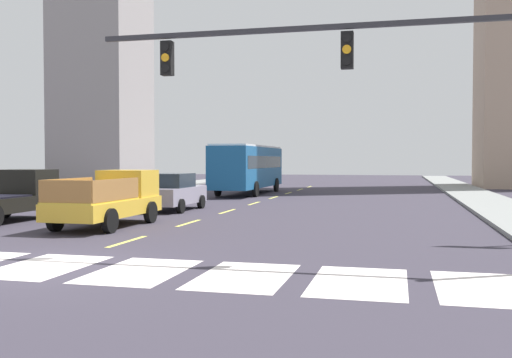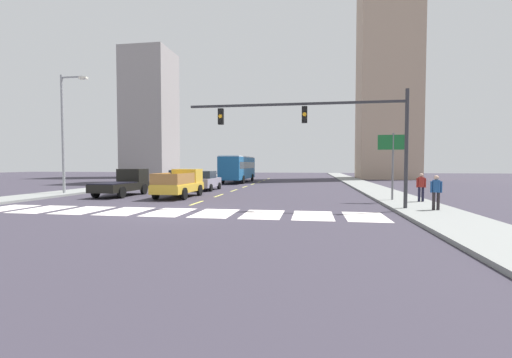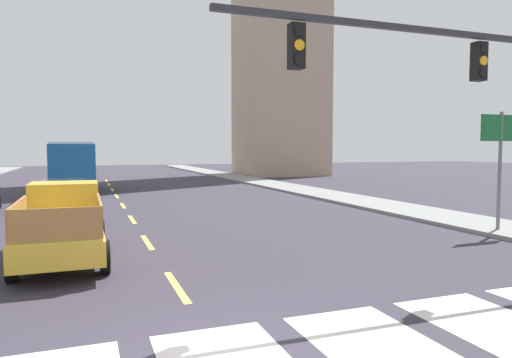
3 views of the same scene
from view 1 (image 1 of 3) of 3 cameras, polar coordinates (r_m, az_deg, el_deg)
name	(u,v)px [view 1 (image 1 of 3)]	position (r m, az deg, el deg)	size (l,w,h in m)	color
ground_plane	(45,266)	(13.68, -20.09, -8.08)	(160.00, 160.00, 0.00)	#35313C
sidewalk_right	(502,208)	(29.64, 23.03, -2.65)	(3.08, 110.00, 0.15)	gray
sidewalk_left	(42,200)	(35.35, -20.33, -1.91)	(3.08, 110.00, 0.15)	gray
crosswalk_stripe_4	(45,266)	(13.68, -20.09, -8.07)	(1.79, 2.97, 0.01)	silver
crosswalk_stripe_5	(140,271)	(12.57, -11.34, -8.87)	(1.79, 2.97, 0.01)	silver
crosswalk_stripe_6	(245,276)	(11.80, -1.14, -9.54)	(1.79, 2.97, 0.01)	silver
crosswalk_stripe_7	(359,282)	(11.44, 10.13, -9.94)	(1.79, 2.97, 0.01)	silver
crosswalk_stripe_8	(486,288)	(11.52, 21.68, -9.96)	(1.79, 2.97, 0.01)	silver
lane_dash_0	(127,241)	(17.10, -12.55, -6.02)	(0.16, 2.40, 0.01)	#D8D353
lane_dash_1	(189,223)	(21.66, -6.65, -4.32)	(0.16, 2.40, 0.01)	#D8D353
lane_dash_2	(227,211)	(26.38, -2.84, -3.20)	(0.16, 2.40, 0.01)	#D8D353
lane_dash_3	(254,203)	(31.19, -0.20, -2.41)	(0.16, 2.40, 0.01)	#D8D353
lane_dash_4	(273,198)	(36.05, 1.73, -1.83)	(0.16, 2.40, 0.01)	#D8D353
lane_dash_5	(288,193)	(40.94, 3.20, -1.39)	(0.16, 2.40, 0.01)	#D8D353
lane_dash_6	(300,190)	(45.86, 4.36, -1.04)	(0.16, 2.40, 0.01)	#D8D353
lane_dash_7	(309,187)	(50.79, 5.29, -0.76)	(0.16, 2.40, 0.01)	#D8D353
pickup_stakebed	(112,199)	(21.27, -14.00, -1.96)	(2.18, 5.20, 1.96)	gold
pickup_dark	(8,197)	(24.08, -23.21, -1.65)	(2.18, 5.20, 1.96)	black
city_bus	(248,166)	(39.74, -0.76, 1.33)	(2.72, 10.80, 3.32)	#1A578D
sedan_near_right	(173,192)	(27.11, -8.20, -1.27)	(2.02, 4.40, 1.72)	gray
sedan_near_left	(134,187)	(32.93, -11.88, -0.73)	(2.02, 4.40, 1.72)	black
traffic_signal_gantry	(405,73)	(13.57, 14.42, 10.03)	(11.12, 0.27, 6.00)	#2D2D33
block_mid_left	(102,72)	(61.78, -14.95, 10.10)	(7.94, 8.02, 22.46)	#999291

